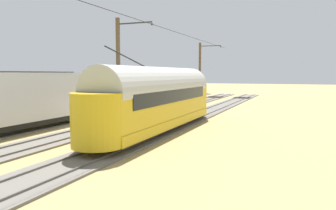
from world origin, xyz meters
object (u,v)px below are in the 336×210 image
(boxcar_adjacent, at_px, (22,99))
(spare_tie_stack, at_px, (40,115))
(catenary_pole_mid_near, at_px, (119,73))
(vintage_streetcar, at_px, (159,98))
(catenary_pole_foreground, at_px, (200,74))
(track_end_bumper, at_px, (149,102))

(boxcar_adjacent, bearing_deg, spare_tie_stack, -56.19)
(boxcar_adjacent, height_order, catenary_pole_mid_near, catenary_pole_mid_near)
(vintage_streetcar, height_order, spare_tie_stack, vintage_streetcar)
(vintage_streetcar, distance_m, catenary_pole_foreground, 17.62)
(track_end_bumper, bearing_deg, boxcar_adjacent, 89.99)
(vintage_streetcar, relative_size, catenary_pole_foreground, 2.20)
(spare_tie_stack, bearing_deg, vintage_streetcar, 170.59)
(catenary_pole_mid_near, bearing_deg, vintage_streetcar, -157.84)
(boxcar_adjacent, distance_m, catenary_pole_mid_near, 6.95)
(track_end_bumper, bearing_deg, spare_tie_stack, 76.88)
(catenary_pole_mid_near, relative_size, track_end_bumper, 4.16)
(catenary_pole_foreground, bearing_deg, spare_tie_stack, 57.46)
(boxcar_adjacent, xyz_separation_m, catenary_pole_mid_near, (-6.40, -2.07, 1.73))
(catenary_pole_foreground, distance_m, catenary_pole_mid_near, 18.36)
(vintage_streetcar, distance_m, spare_tie_stack, 12.53)
(spare_tie_stack, bearing_deg, boxcar_adjacent, 123.81)
(catenary_pole_mid_near, height_order, spare_tie_stack, catenary_pole_mid_near)
(catenary_pole_foreground, relative_size, spare_tie_stack, 3.12)
(catenary_pole_mid_near, bearing_deg, catenary_pole_foreground, -90.00)
(vintage_streetcar, distance_m, catenary_pole_mid_near, 3.07)
(boxcar_adjacent, distance_m, catenary_pole_foreground, 21.48)
(spare_tie_stack, distance_m, track_end_bumper, 14.98)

